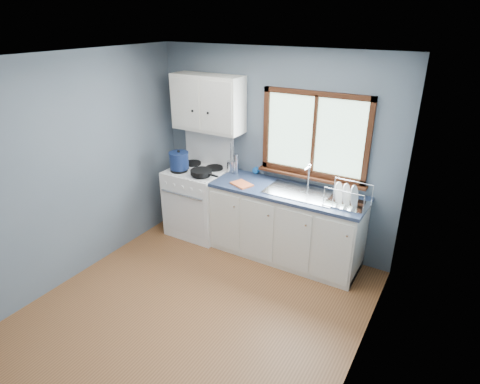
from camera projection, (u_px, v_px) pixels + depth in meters
The scene contains 18 objects.
floor at pixel (191, 316), 4.12m from camera, with size 3.20×3.60×0.02m, color brown.
ceiling at pixel (175, 59), 3.10m from camera, with size 3.20×3.60×0.02m, color white.
wall_back at pixel (273, 151), 5.03m from camera, with size 3.20×0.02×2.50m, color slate.
wall_left at pixel (67, 173), 4.35m from camera, with size 0.02×3.60×2.50m, color slate.
wall_right at pixel (364, 255), 2.86m from camera, with size 0.02×3.60×2.50m, color slate.
gas_range at pixel (199, 199), 5.52m from camera, with size 0.76×0.69×1.36m.
base_cabinets at pixel (285, 228), 4.96m from camera, with size 1.85×0.60×0.88m.
countertop at pixel (287, 191), 4.76m from camera, with size 1.89×0.64×0.04m, color #1F2C44.
sink at pixel (301, 198), 4.69m from camera, with size 0.84×0.46×0.44m.
window at pixel (314, 141), 4.66m from camera, with size 1.36×0.10×1.03m.
upper_cabinets at pixel (208, 103), 5.06m from camera, with size 0.95×0.35×0.70m.
skillet at pixel (201, 172), 5.10m from camera, with size 0.43×0.30×0.06m.
stockpot at pixel (179, 160), 5.25m from camera, with size 0.31×0.31×0.25m.
utensil_crock at pixel (232, 166), 5.26m from camera, with size 0.14×0.14×0.39m.
thermos at pixel (236, 164), 5.18m from camera, with size 0.06×0.06×0.27m, color silver.
soap_bottle at pixel (255, 166), 5.17m from camera, with size 0.09×0.09×0.23m, color #1556A4.
dish_towel at pixel (242, 184), 4.89m from camera, with size 0.25×0.18×0.02m, color orange.
dish_rack at pixel (347, 199), 4.37m from camera, with size 0.47×0.36×0.24m.
Camera 1 is at (2.08, -2.55, 2.83)m, focal length 30.00 mm.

